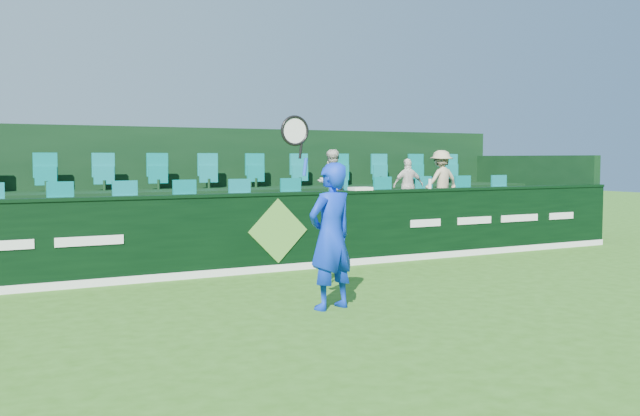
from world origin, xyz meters
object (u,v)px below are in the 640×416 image
spectator_middle (408,186)px  spectator_right (441,181)px  towel (360,189)px  spectator_left (331,183)px  tennis_player (330,235)px  drinks_bottle (430,184)px

spectator_middle → spectator_right: spectator_right is taller
towel → spectator_left: bearing=89.3°
tennis_player → towel: 3.98m
spectator_middle → towel: bearing=44.0°
spectator_middle → spectator_right: (0.86, 0.00, 0.09)m
spectator_right → towel: (-2.71, -1.12, -0.07)m
spectator_left → drinks_bottle: (1.55, -1.12, -0.01)m
spectator_left → drinks_bottle: 1.91m
spectator_left → towel: 1.12m
spectator_left → drinks_bottle: spectator_left is taller
spectator_middle → drinks_bottle: spectator_middle is taller
tennis_player → drinks_bottle: tennis_player is taller
spectator_middle → drinks_bottle: (-0.29, -1.12, 0.08)m
spectator_right → spectator_left: bearing=-3.2°
towel → drinks_bottle: drinks_bottle is taller
tennis_player → drinks_bottle: size_ratio=13.23×
towel → spectator_right: bearing=22.4°
spectator_left → towel: bearing=76.5°
spectator_middle → spectator_right: bearing=-167.2°
spectator_left → drinks_bottle: bearing=131.4°
spectator_middle → drinks_bottle: bearing=88.5°
towel → drinks_bottle: (1.57, 0.00, 0.06)m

